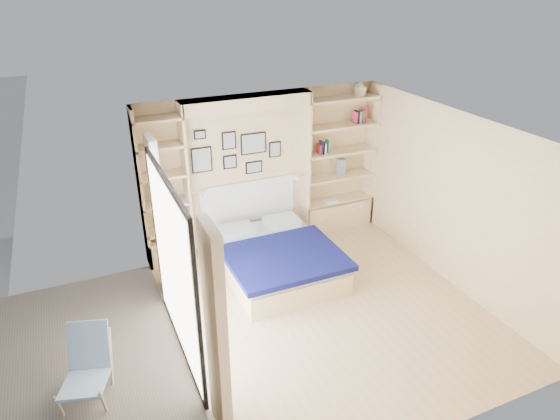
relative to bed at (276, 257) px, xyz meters
name	(u,v)px	position (x,y,z in m)	size (l,w,h in m)	color
ground	(325,308)	(0.27, -1.08, -0.27)	(4.50, 4.50, 0.00)	tan
room_shell	(256,199)	(-0.12, 0.44, 0.81)	(4.50, 4.50, 4.50)	#E5C08A
bed	(276,257)	(0.00, 0.00, 0.00)	(1.63, 2.17, 1.07)	beige
photo_gallery	(235,152)	(-0.19, 1.14, 1.34)	(1.48, 0.02, 0.82)	black
reading_lamps	(250,185)	(-0.03, 0.92, 0.83)	(1.92, 0.12, 0.15)	silver
shelf_decor	(327,138)	(1.36, 0.99, 1.42)	(3.53, 0.23, 2.03)	#A51E1E
deck	(38,388)	(-3.33, -1.08, -0.27)	(3.20, 4.00, 0.05)	#766557
deck_chair	(87,365)	(-2.79, -1.37, 0.10)	(0.65, 0.86, 0.77)	tan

